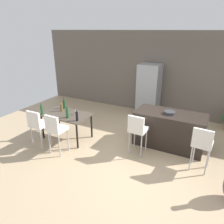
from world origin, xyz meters
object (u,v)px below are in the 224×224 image
object	(u,v)px
wine_bottle_middle	(77,116)
wine_glass_right	(76,110)
wine_bottle_left	(64,104)
bar_chair_left	(137,129)
bar_chair_middle	(202,143)
dining_table	(66,116)
dining_chair_near	(38,123)
wine_bottle_inner	(67,113)
wine_bottle_near	(42,110)
refrigerator	(149,91)
fruit_bowl	(170,113)
kitchen_island	(169,129)
dining_chair_far	(56,128)

from	to	relation	value
wine_bottle_middle	wine_glass_right	xyz separation A→B (m)	(-0.28, 0.33, -0.00)
wine_bottle_left	bar_chair_left	bearing A→B (deg)	-4.89
bar_chair_middle	dining_table	xyz separation A→B (m)	(-3.52, -0.12, -0.03)
dining_chair_near	wine_bottle_inner	size ratio (longest dim) A/B	3.24
wine_bottle_near	refrigerator	world-z (taller)	refrigerator
dining_chair_near	fruit_bowl	size ratio (longest dim) A/B	3.80
bar_chair_left	wine_bottle_near	world-z (taller)	bar_chair_left
kitchen_island	bar_chair_middle	size ratio (longest dim) A/B	1.69
dining_table	wine_bottle_inner	size ratio (longest dim) A/B	4.09
dining_chair_far	refrigerator	bearing A→B (deg)	71.09
wine_bottle_left	wine_bottle_inner	bearing A→B (deg)	-44.41
wine_bottle_left	fruit_bowl	xyz separation A→B (m)	(2.96, 0.54, 0.09)
dining_chair_far	wine_glass_right	world-z (taller)	dining_chair_far
bar_chair_left	dining_chair_far	world-z (taller)	same
kitchen_island	wine_bottle_middle	size ratio (longest dim) A/B	5.76
wine_bottle_middle	refrigerator	size ratio (longest dim) A/B	0.17
wine_bottle_inner	refrigerator	bearing A→B (deg)	66.26
dining_table	fruit_bowl	xyz separation A→B (m)	(2.64, 0.86, 0.29)
bar_chair_left	refrigerator	bearing A→B (deg)	102.60
kitchen_island	dining_table	bearing A→B (deg)	-160.94
dining_chair_near	fruit_bowl	xyz separation A→B (m)	(2.94, 1.63, 0.26)
dining_chair_near	wine_bottle_near	bearing A→B (deg)	121.48
wine_bottle_middle	wine_glass_right	world-z (taller)	wine_bottle_middle
kitchen_island	bar_chair_middle	distance (m)	1.19
wine_bottle_near	fruit_bowl	distance (m)	3.42
wine_bottle_middle	fruit_bowl	xyz separation A→B (m)	(2.08, 1.11, 0.09)
dining_chair_near	dining_table	bearing A→B (deg)	68.81
bar_chair_middle	wine_bottle_inner	bearing A→B (deg)	-174.50
wine_bottle_left	refrigerator	distance (m)	2.99
wine_bottle_near	dining_table	bearing A→B (deg)	29.85
dining_chair_near	refrigerator	bearing A→B (deg)	62.82
wine_glass_right	wine_bottle_middle	bearing A→B (deg)	-49.97
wine_bottle_middle	dining_table	bearing A→B (deg)	156.58
dining_table	wine_bottle_left	xyz separation A→B (m)	(-0.32, 0.33, 0.20)
bar_chair_left	refrigerator	xyz separation A→B (m)	(-0.58, 2.59, 0.22)
wine_bottle_near	fruit_bowl	world-z (taller)	wine_bottle_near
wine_bottle_middle	refrigerator	world-z (taller)	refrigerator
wine_glass_right	refrigerator	world-z (taller)	refrigerator
bar_chair_middle	refrigerator	size ratio (longest dim) A/B	0.57
wine_glass_right	refrigerator	xyz separation A→B (m)	(1.21, 2.62, 0.06)
wine_bottle_inner	refrigerator	xyz separation A→B (m)	(1.28, 2.90, 0.05)
bar_chair_middle	wine_bottle_middle	xyz separation A→B (m)	(-2.96, -0.37, 0.17)
wine_bottle_near	fruit_bowl	bearing A→B (deg)	20.37
kitchen_island	wine_bottle_middle	distance (m)	2.44
bar_chair_middle	refrigerator	bearing A→B (deg)	128.19
bar_chair_left	bar_chair_middle	size ratio (longest dim) A/B	1.00
wine_bottle_near	wine_glass_right	bearing A→B (deg)	25.97
wine_bottle_inner	wine_bottle_near	size ratio (longest dim) A/B	1.06
dining_table	wine_bottle_middle	size ratio (longest dim) A/B	4.30
kitchen_island	dining_table	distance (m)	2.83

